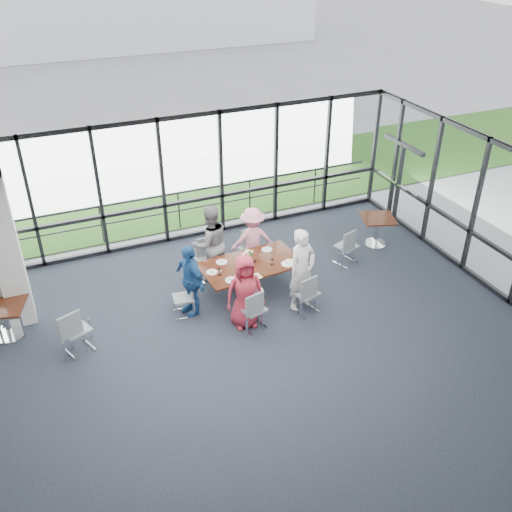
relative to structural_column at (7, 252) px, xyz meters
name	(u,v)px	position (x,y,z in m)	size (l,w,h in m)	color
floor	(241,364)	(3.60, -3.00, -1.61)	(12.00, 10.00, 0.02)	black
ceiling	(238,208)	(3.60, -3.00, 1.60)	(12.00, 10.00, 0.04)	silver
curtain_wall_back	(162,183)	(3.60, 2.00, 0.00)	(12.00, 0.10, 3.20)	white
curtain_wall_right	(509,227)	(9.60, -3.00, 0.00)	(0.10, 10.00, 3.20)	white
exit_door	(399,183)	(9.60, 0.75, -0.55)	(0.12, 1.60, 2.10)	black
structural_column	(7,252)	(0.00, 0.00, 0.00)	(0.50, 0.50, 3.20)	silver
apron	(126,171)	(3.60, 7.00, -1.62)	(80.00, 70.00, 0.02)	gray
grass_strip	(140,194)	(3.60, 5.00, -1.59)	(80.00, 5.00, 0.01)	#215417
guard_rail	(160,213)	(3.60, 2.60, -1.10)	(0.06, 0.06, 12.00)	#2D2D33
main_table	(251,268)	(4.66, -0.95, -0.96)	(2.22, 1.34, 0.75)	#381A0F
side_table_left	(3,310)	(-0.29, -0.47, -0.97)	(1.03, 1.03, 0.75)	#381A0F
side_table_right	(378,222)	(8.36, -0.21, -0.98)	(0.98, 0.98, 0.75)	#381A0F
diner_near_left	(245,292)	(4.12, -1.94, -0.81)	(0.78, 0.51, 1.59)	#AE2839
diner_near_right	(302,270)	(5.43, -1.83, -0.70)	(0.66, 0.48, 1.81)	silver
diner_far_left	(210,243)	(4.07, -0.06, -0.70)	(0.88, 0.54, 1.81)	slate
diner_far_right	(253,239)	(5.09, -0.05, -0.83)	(1.00, 0.51, 1.54)	pink
diner_end	(190,280)	(3.26, -1.12, -0.80)	(0.93, 0.51, 1.59)	#1D4C89
chair_main_nl	(253,309)	(4.23, -2.10, -1.15)	(0.44, 0.44, 0.90)	gray
chair_main_nr	(306,293)	(5.44, -2.03, -1.14)	(0.45, 0.45, 0.92)	gray
chair_main_fl	(207,260)	(3.99, -0.01, -1.14)	(0.44, 0.44, 0.91)	gray
chair_main_fr	(250,249)	(5.09, 0.14, -1.18)	(0.41, 0.41, 0.84)	gray
chair_main_end	(183,298)	(3.08, -1.13, -1.19)	(0.40, 0.40, 0.82)	gray
chair_spare_la	(76,330)	(0.91, -1.44, -1.11)	(0.48, 0.48, 0.97)	gray
chair_spare_lb	(7,313)	(-0.25, -0.37, -1.11)	(0.48, 0.48, 0.98)	gray
chair_spare_r	(347,246)	(7.21, -0.70, -1.14)	(0.45, 0.45, 0.91)	gray
plate_nl	(231,280)	(4.04, -1.40, -0.84)	(0.25, 0.25, 0.01)	white
plate_nr	(288,264)	(5.37, -1.29, -0.84)	(0.27, 0.27, 0.01)	white
plate_fl	(222,262)	(4.10, -0.67, -0.84)	(0.25, 0.25, 0.01)	white
plate_fr	(267,250)	(5.21, -0.57, -0.84)	(0.24, 0.24, 0.01)	white
plate_end	(212,272)	(3.78, -0.97, -0.84)	(0.24, 0.24, 0.01)	white
tumbler_a	(244,269)	(4.40, -1.21, -0.78)	(0.07, 0.07, 0.15)	white
tumbler_b	(272,262)	(5.06, -1.17, -0.78)	(0.07, 0.07, 0.13)	white
tumbler_c	(250,255)	(4.74, -0.72, -0.78)	(0.07, 0.07, 0.14)	white
tumbler_d	(220,272)	(3.90, -1.11, -0.78)	(0.07, 0.07, 0.14)	white
menu_a	(254,277)	(4.51, -1.47, -0.85)	(0.31, 0.22, 0.00)	silver
menu_b	(294,262)	(5.53, -1.25, -0.85)	(0.32, 0.22, 0.00)	silver
menu_c	(248,253)	(4.77, -0.52, -0.85)	(0.28, 0.19, 0.00)	silver
condiment_caddy	(253,261)	(4.73, -0.92, -0.83)	(0.10, 0.07, 0.04)	black
ketchup_bottle	(246,258)	(4.61, -0.84, -0.76)	(0.06, 0.06, 0.18)	#B60515
green_bottle	(251,256)	(4.72, -0.84, -0.75)	(0.05, 0.05, 0.20)	#237727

